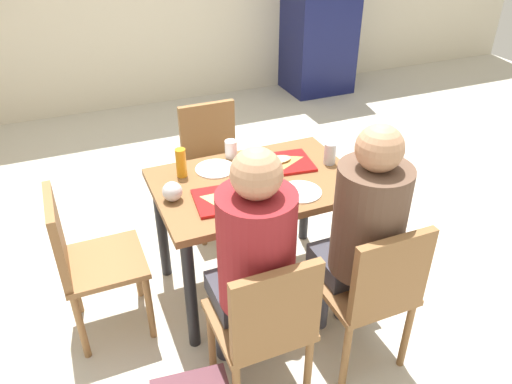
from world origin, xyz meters
TOP-DOWN VIEW (x-y plane):
  - ground_plane at (0.00, 0.00)m, footprint 10.00×10.00m
  - main_table at (0.00, 0.00)m, footprint 1.07×0.72m
  - chair_near_left at (-0.27, -0.74)m, footprint 0.40×0.40m
  - chair_near_right at (0.27, -0.74)m, footprint 0.40×0.40m
  - chair_far_side at (0.00, 0.74)m, footprint 0.40×0.40m
  - chair_left_end at (-0.92, 0.00)m, footprint 0.40×0.40m
  - person_in_red at (-0.27, -0.60)m, footprint 0.32×0.42m
  - person_in_brown_jacket at (0.27, -0.60)m, footprint 0.32×0.42m
  - tray_red_near at (-0.19, -0.13)m, footprint 0.38×0.29m
  - tray_red_far at (0.19, 0.11)m, footprint 0.39×0.30m
  - paper_plate_center at (-0.16, 0.20)m, footprint 0.22×0.22m
  - paper_plate_near_edge at (0.16, -0.20)m, footprint 0.22×0.22m
  - pizza_slice_a at (-0.19, -0.15)m, footprint 0.28×0.26m
  - pizza_slice_b at (0.18, 0.12)m, footprint 0.24×0.13m
  - plastic_cup_a at (-0.03, 0.31)m, footprint 0.07×0.07m
  - plastic_cup_b at (0.03, -0.31)m, footprint 0.07×0.07m
  - soda_can at (0.45, 0.02)m, footprint 0.07×0.07m
  - condiment_bottle at (-0.35, 0.20)m, footprint 0.06×0.06m
  - foil_bundle at (-0.45, -0.02)m, footprint 0.10×0.10m
  - drink_fridge at (1.96, 2.85)m, footprint 0.70×0.60m

SIDE VIEW (x-z plane):
  - ground_plane at x=0.00m, z-range -0.02..0.00m
  - chair_near_left at x=-0.27m, z-range 0.07..0.92m
  - chair_near_right at x=0.27m, z-range 0.07..0.92m
  - chair_far_side at x=0.00m, z-range 0.07..0.92m
  - chair_left_end at x=-0.92m, z-range 0.07..0.92m
  - main_table at x=0.00m, z-range 0.25..0.97m
  - paper_plate_center at x=-0.16m, z-range 0.72..0.73m
  - paper_plate_near_edge at x=0.16m, z-range 0.72..0.73m
  - tray_red_near at x=-0.19m, z-range 0.72..0.74m
  - tray_red_far at x=0.19m, z-range 0.72..0.74m
  - person_in_red at x=-0.27m, z-range 0.11..1.37m
  - person_in_brown_jacket at x=0.27m, z-range 0.11..1.37m
  - pizza_slice_b at x=0.18m, z-range 0.74..0.76m
  - pizza_slice_a at x=-0.19m, z-range 0.74..0.76m
  - plastic_cup_a at x=-0.03m, z-range 0.72..0.82m
  - plastic_cup_b at x=0.03m, z-range 0.72..0.82m
  - foil_bundle at x=-0.45m, z-range 0.72..0.82m
  - soda_can at x=0.45m, z-range 0.72..0.84m
  - condiment_bottle at x=-0.35m, z-range 0.72..0.88m
  - drink_fridge at x=1.96m, z-range 0.00..1.90m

